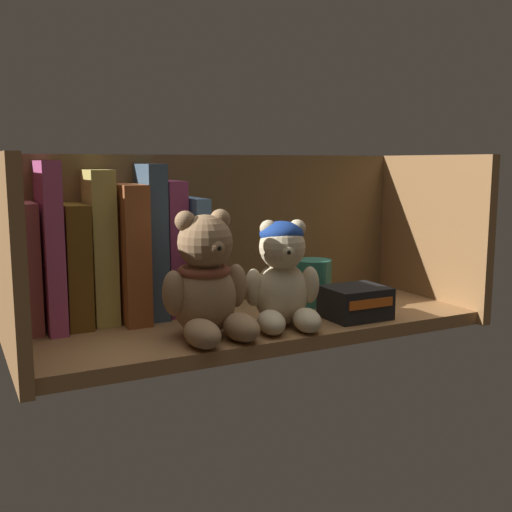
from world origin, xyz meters
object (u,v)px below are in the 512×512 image
object	(u,v)px
teddy_bear_smaller	(283,277)
book_4	(125,251)
pillar_candle	(313,283)
book_2	(73,264)
teddy_bear_larger	(207,284)
book_1	(48,245)
book_3	(99,246)
book_6	(170,247)
book_7	(188,254)
book_0	(29,266)
small_product_box	(355,302)
book_5	(149,241)

from	to	relation	value
teddy_bear_smaller	book_4	bearing A→B (deg)	140.68
teddy_bear_smaller	pillar_candle	xyz separation A→B (cm)	(10.80, 9.04, -3.45)
book_2	teddy_bear_larger	bearing A→B (deg)	-46.46
book_1	book_3	world-z (taller)	book_1
book_6	teddy_bear_larger	world-z (taller)	book_6
book_7	book_6	bearing A→B (deg)	180.00
book_0	small_product_box	distance (cm)	47.34
pillar_candle	book_4	bearing A→B (deg)	168.39
book_7	small_product_box	bearing A→B (deg)	-37.89
book_4	book_7	distance (cm)	9.96
book_6	book_7	distance (cm)	3.25
book_5	book_7	size ratio (longest dim) A/B	1.28
book_3	pillar_candle	xyz separation A→B (cm)	(33.07, -5.99, -7.31)
book_0	book_5	xyz separation A→B (cm)	(17.31, 0.00, 2.56)
book_0	teddy_bear_smaller	world-z (taller)	book_0
small_product_box	book_3	bearing A→B (deg)	155.07
book_4	book_5	bearing A→B (deg)	0.00
book_2	small_product_box	bearing A→B (deg)	-22.72
teddy_bear_larger	teddy_bear_smaller	distance (cm)	11.60
teddy_bear_larger	book_3	bearing A→B (deg)	125.04
teddy_bear_larger	pillar_candle	bearing A→B (deg)	22.38
book_7	pillar_candle	size ratio (longest dim) A/B	2.38
book_5	book_3	bearing A→B (deg)	180.00
book_4	pillar_candle	xyz separation A→B (cm)	(29.14, -5.99, -6.28)
book_1	teddy_bear_larger	bearing A→B (deg)	-40.59
book_5	book_7	distance (cm)	6.77
book_4	teddy_bear_larger	xyz separation A→B (cm)	(6.74, -15.21, -2.77)
book_6	book_4	bearing A→B (deg)	180.00
book_2	book_5	distance (cm)	11.67
book_7	small_product_box	xyz separation A→B (cm)	(20.51, -15.96, -6.55)
book_7	book_1	bearing A→B (deg)	180.00
book_5	book_0	bearing A→B (deg)	180.00
book_2	pillar_candle	distance (cm)	37.67
book_3	book_5	size ratio (longest dim) A/B	0.97
teddy_bear_larger	teddy_bear_smaller	size ratio (longest dim) A/B	1.12
book_5	teddy_bear_smaller	xyz separation A→B (cm)	(14.72, -15.03, -4.26)
small_product_box	book_1	bearing A→B (deg)	158.93
book_3	book_5	world-z (taller)	book_5
teddy_bear_larger	teddy_bear_smaller	bearing A→B (deg)	0.91
book_1	book_2	size ratio (longest dim) A/B	1.34
book_1	book_3	xyz separation A→B (cm)	(7.09, 0.00, -0.64)
book_0	book_3	world-z (taller)	book_3
book_0	book_3	xyz separation A→B (cm)	(9.76, 0.00, 2.16)
book_7	small_product_box	distance (cm)	26.80
book_5	pillar_candle	bearing A→B (deg)	-13.20
book_2	teddy_bear_larger	world-z (taller)	book_2
book_4	book_7	size ratio (longest dim) A/B	1.12
book_1	pillar_candle	size ratio (longest dim) A/B	3.11
teddy_bear_smaller	book_0	bearing A→B (deg)	154.87
book_3	book_7	world-z (taller)	book_3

